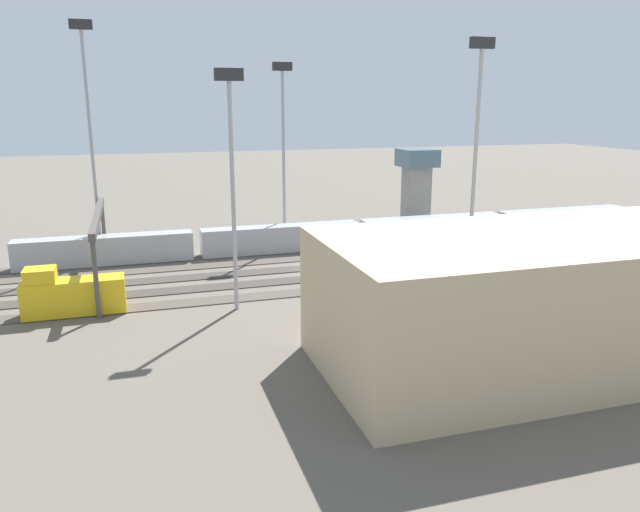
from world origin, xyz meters
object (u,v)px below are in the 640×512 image
(train_on_track_3, at_px, (560,243))
(maintenance_shed, at_px, (556,297))
(signal_gantry, at_px, (98,224))
(train_on_track_4, at_px, (71,294))
(light_mast_0, at_px, (283,132))
(control_tower, at_px, (416,181))
(light_mast_1, at_px, (232,158))
(light_mast_2, at_px, (89,116))
(light_mast_3, at_px, (477,134))
(train_on_track_0, at_px, (359,233))

(train_on_track_3, bearing_deg, maintenance_shed, 51.03)
(signal_gantry, distance_m, maintenance_shed, 50.44)
(train_on_track_4, distance_m, light_mast_0, 39.76)
(signal_gantry, relative_size, control_tower, 1.87)
(light_mast_1, relative_size, maintenance_shed, 0.62)
(light_mast_2, height_order, light_mast_3, light_mast_2)
(light_mast_3, height_order, maintenance_shed, light_mast_3)
(light_mast_0, relative_size, light_mast_3, 0.95)
(train_on_track_0, height_order, light_mast_0, light_mast_0)
(train_on_track_0, xyz_separation_m, control_tower, (-15.51, -12.75, 5.80))
(light_mast_0, xyz_separation_m, maintenance_shed, (-11.61, 47.44, -11.62))
(train_on_track_3, relative_size, light_mast_3, 0.36)
(light_mast_0, bearing_deg, train_on_track_3, 152.08)
(light_mast_0, bearing_deg, train_on_track_4, 39.71)
(light_mast_1, xyz_separation_m, control_tower, (-38.08, -36.04, -7.99))
(light_mast_3, relative_size, control_tower, 2.10)
(light_mast_0, bearing_deg, control_tower, -160.61)
(train_on_track_3, height_order, light_mast_3, light_mast_3)
(train_on_track_4, relative_size, control_tower, 0.75)
(train_on_track_3, bearing_deg, light_mast_3, 23.01)
(light_mast_1, relative_size, light_mast_3, 0.87)
(train_on_track_4, xyz_separation_m, train_on_track_0, (-39.01, -20.00, -0.14))
(signal_gantry, distance_m, control_tower, 56.64)
(train_on_track_3, distance_m, signal_gantry, 61.11)
(train_on_track_4, distance_m, maintenance_shed, 46.67)
(train_on_track_3, distance_m, light_mast_0, 42.31)
(light_mast_2, bearing_deg, signal_gantry, 92.85)
(train_on_track_0, height_order, light_mast_2, light_mast_2)
(light_mast_0, distance_m, control_tower, 29.26)
(train_on_track_0, xyz_separation_m, light_mast_1, (22.56, 23.28, 13.79))
(light_mast_2, height_order, signal_gantry, light_mast_2)
(light_mast_0, relative_size, light_mast_1, 1.10)
(light_mast_0, relative_size, signal_gantry, 1.07)
(train_on_track_0, distance_m, signal_gantry, 38.09)
(train_on_track_4, distance_m, train_on_track_0, 43.84)
(train_on_track_4, distance_m, light_mast_2, 28.13)
(light_mast_1, bearing_deg, train_on_track_0, -134.10)
(light_mast_3, bearing_deg, signal_gantry, -17.65)
(train_on_track_4, xyz_separation_m, light_mast_2, (-2.05, -22.01, 17.40))
(signal_gantry, bearing_deg, train_on_track_0, -164.62)
(train_on_track_4, xyz_separation_m, light_mast_3, (-44.06, 3.18, 15.64))
(train_on_track_0, distance_m, light_mast_3, 28.49)
(maintenance_shed, distance_m, control_tower, 58.54)
(light_mast_3, bearing_deg, light_mast_2, -30.95)
(light_mast_2, relative_size, light_mast_3, 1.12)
(train_on_track_3, height_order, light_mast_1, light_mast_1)
(light_mast_3, distance_m, signal_gantry, 44.68)
(signal_gantry, bearing_deg, light_mast_0, -152.21)
(train_on_track_0, distance_m, light_mast_0, 18.80)
(light_mast_0, height_order, signal_gantry, light_mast_0)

